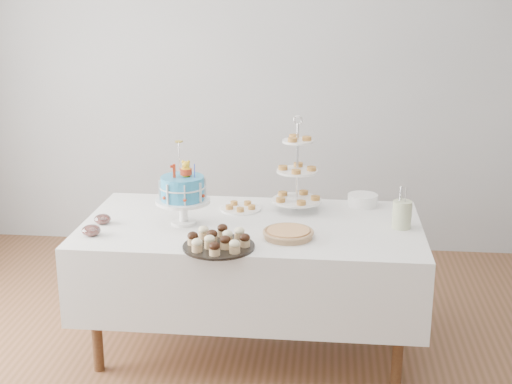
# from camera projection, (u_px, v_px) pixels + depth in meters

# --- Properties ---
(floor) EXTENTS (5.00, 5.00, 0.00)m
(floor) POSITION_uv_depth(u_px,v_px,m) (246.00, 371.00, 3.98)
(floor) COLOR brown
(floor) RESTS_ON ground
(walls) EXTENTS (5.04, 4.04, 2.70)m
(walls) POSITION_uv_depth(u_px,v_px,m) (245.00, 134.00, 3.60)
(walls) COLOR #989B9D
(walls) RESTS_ON floor
(table) EXTENTS (1.92, 1.02, 0.77)m
(table) POSITION_uv_depth(u_px,v_px,m) (252.00, 261.00, 4.11)
(table) COLOR silver
(table) RESTS_ON floor
(birthday_cake) EXTENTS (0.31, 0.31, 0.47)m
(birthday_cake) POSITION_uv_depth(u_px,v_px,m) (183.00, 202.00, 4.00)
(birthday_cake) COLOR white
(birthday_cake) RESTS_ON table
(cupcake_tray) EXTENTS (0.38, 0.38, 0.09)m
(cupcake_tray) POSITION_uv_depth(u_px,v_px,m) (219.00, 240.00, 3.67)
(cupcake_tray) COLOR black
(cupcake_tray) RESTS_ON table
(pie) EXTENTS (0.28, 0.28, 0.04)m
(pie) POSITION_uv_depth(u_px,v_px,m) (288.00, 233.00, 3.82)
(pie) COLOR tan
(pie) RESTS_ON table
(tiered_stand) EXTENTS (0.30, 0.30, 0.58)m
(tiered_stand) POSITION_uv_depth(u_px,v_px,m) (297.00, 172.00, 4.21)
(tiered_stand) COLOR silver
(tiered_stand) RESTS_ON table
(plate_stack) EXTENTS (0.18, 0.18, 0.07)m
(plate_stack) POSITION_uv_depth(u_px,v_px,m) (363.00, 200.00, 4.35)
(plate_stack) COLOR white
(plate_stack) RESTS_ON table
(pastry_plate) EXTENTS (0.24, 0.24, 0.04)m
(pastry_plate) POSITION_uv_depth(u_px,v_px,m) (241.00, 207.00, 4.28)
(pastry_plate) COLOR white
(pastry_plate) RESTS_ON table
(jam_bowl_a) EXTENTS (0.10, 0.10, 0.06)m
(jam_bowl_a) POSITION_uv_depth(u_px,v_px,m) (91.00, 231.00, 3.85)
(jam_bowl_a) COLOR silver
(jam_bowl_a) RESTS_ON table
(jam_bowl_b) EXTENTS (0.09, 0.09, 0.06)m
(jam_bowl_b) POSITION_uv_depth(u_px,v_px,m) (103.00, 219.00, 4.04)
(jam_bowl_b) COLOR silver
(jam_bowl_b) RESTS_ON table
(utensil_pitcher) EXTENTS (0.11, 0.11, 0.24)m
(utensil_pitcher) POSITION_uv_depth(u_px,v_px,m) (402.00, 213.00, 3.95)
(utensil_pitcher) COLOR silver
(utensil_pitcher) RESTS_ON table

